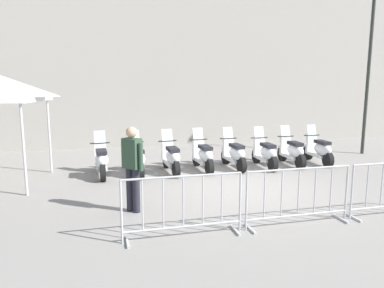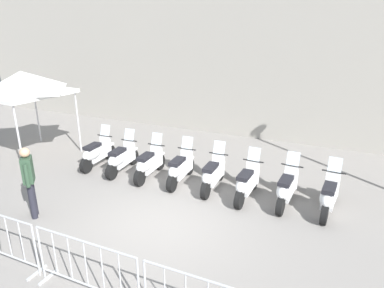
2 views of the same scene
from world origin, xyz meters
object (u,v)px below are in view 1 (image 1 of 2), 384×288
at_px(motorcycle_3, 203,156).
at_px(motorcycle_0, 101,161).
at_px(motorcycle_5, 265,153).
at_px(motorcycle_7, 319,150).
at_px(officer_near_row_end, 132,164).
at_px(motorcycle_6, 292,152).
at_px(barrier_segment_1, 298,197).
at_px(motorcycle_1, 137,159).
at_px(barrier_segment_0, 183,207).
at_px(motorcycle_2, 171,158).
at_px(street_lamp, 370,56).
at_px(motorcycle_4, 234,154).

bearing_deg(motorcycle_3, motorcycle_0, -174.22).
distance_m(motorcycle_5, motorcycle_7, 1.99).
xyz_separation_m(motorcycle_0, officer_near_row_end, (0.95, -2.96, 0.53)).
bearing_deg(motorcycle_6, barrier_segment_1, -112.91).
bearing_deg(motorcycle_1, barrier_segment_1, -54.51).
height_order(motorcycle_5, motorcycle_6, same).
distance_m(motorcycle_3, barrier_segment_0, 4.76).
bearing_deg(motorcycle_2, officer_near_row_end, -108.43).
xyz_separation_m(motorcycle_2, officer_near_row_end, (-1.03, -3.09, 0.53)).
distance_m(motorcycle_0, street_lamp, 10.19).
xyz_separation_m(barrier_segment_0, barrier_segment_1, (2.13, 0.23, 0.00)).
xyz_separation_m(motorcycle_1, motorcycle_3, (1.97, 0.26, 0.00)).
relative_size(motorcycle_7, barrier_segment_0, 0.84).
bearing_deg(motorcycle_0, barrier_segment_1, -46.05).
bearing_deg(motorcycle_3, barrier_segment_0, -104.00).
relative_size(motorcycle_5, motorcycle_7, 1.00).
xyz_separation_m(motorcycle_6, officer_near_row_end, (-4.97, -3.56, 0.53)).
relative_size(motorcycle_2, officer_near_row_end, 1.00).
xyz_separation_m(motorcycle_4, motorcycle_7, (2.95, 0.32, 0.00)).
bearing_deg(motorcycle_1, motorcycle_7, 6.58).
distance_m(motorcycle_5, motorcycle_6, 1.00).
xyz_separation_m(motorcycle_5, barrier_segment_0, (-3.13, -4.71, 0.07)).
bearing_deg(motorcycle_7, motorcycle_2, -173.17).
distance_m(barrier_segment_0, barrier_segment_1, 2.14).
xyz_separation_m(motorcycle_0, motorcycle_6, (5.92, 0.60, 0.00)).
xyz_separation_m(motorcycle_2, motorcycle_3, (0.98, 0.17, 0.00)).
height_order(motorcycle_2, motorcycle_6, same).
bearing_deg(motorcycle_2, motorcycle_1, -174.71).
xyz_separation_m(motorcycle_2, barrier_segment_0, (-0.17, -4.45, 0.07)).
bearing_deg(motorcycle_4, motorcycle_7, 6.14).
bearing_deg(motorcycle_3, motorcycle_7, 6.13).
relative_size(motorcycle_0, barrier_segment_1, 0.84).
distance_m(motorcycle_7, officer_near_row_end, 7.02).
distance_m(motorcycle_0, motorcycle_1, 1.00).
bearing_deg(motorcycle_7, motorcycle_4, -173.86).
height_order(motorcycle_1, officer_near_row_end, officer_near_row_end).
distance_m(street_lamp, officer_near_row_end, 10.27).
xyz_separation_m(motorcycle_5, motorcycle_7, (1.96, 0.33, 0.00)).
height_order(motorcycle_0, motorcycle_1, same).
bearing_deg(motorcycle_4, motorcycle_0, -174.14).
bearing_deg(motorcycle_0, street_lamp, 12.97).
height_order(motorcycle_0, motorcycle_7, same).
height_order(motorcycle_5, street_lamp, street_lamp).
distance_m(motorcycle_4, motorcycle_6, 1.98).
xyz_separation_m(motorcycle_3, officer_near_row_end, (-2.01, -3.26, 0.53)).
bearing_deg(motorcycle_7, barrier_segment_1, -121.65).
relative_size(street_lamp, officer_near_row_end, 3.47).
bearing_deg(officer_near_row_end, motorcycle_0, 107.83).
xyz_separation_m(motorcycle_0, barrier_segment_1, (3.94, -4.08, 0.07)).
bearing_deg(motorcycle_4, barrier_segment_1, -90.15).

